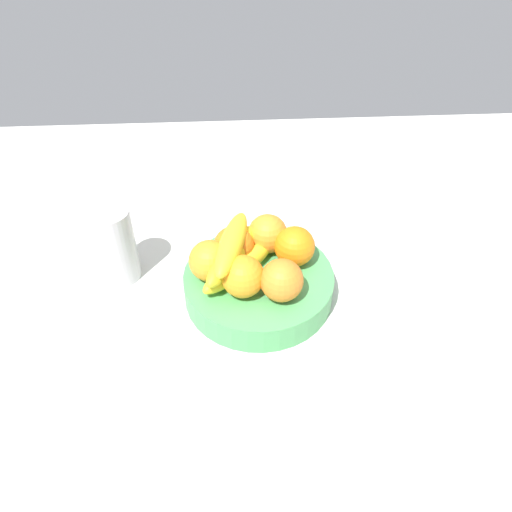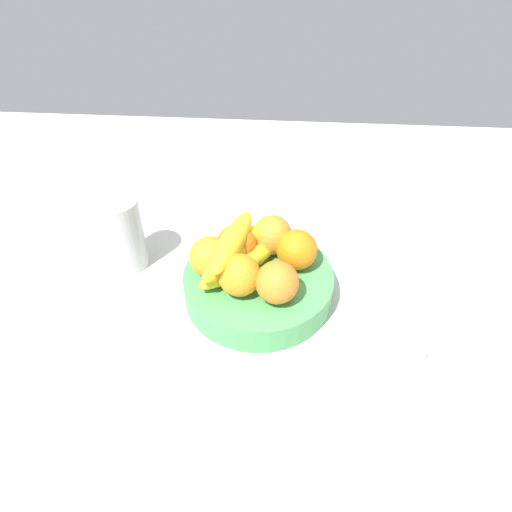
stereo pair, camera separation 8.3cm
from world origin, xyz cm
name	(u,v)px [view 1 (the left image)]	position (x,y,z in cm)	size (l,w,h in cm)	color
ground_plane	(259,300)	(0.00, 0.00, -1.50)	(180.00, 140.00, 3.00)	silver
fruit_bowl	(256,284)	(-0.45, 0.31, 2.60)	(26.59, 26.59, 5.20)	#4CA15A
orange_front_left	(295,246)	(6.53, 2.92, 8.81)	(7.22, 7.22, 7.22)	orange
orange_front_right	(268,234)	(2.04, 6.76, 8.81)	(7.22, 7.22, 7.22)	orange
orange_center	(234,246)	(-4.17, 3.58, 8.81)	(7.22, 7.22, 7.22)	orange
orange_back_left	(210,260)	(-8.37, 0.10, 8.81)	(7.22, 7.22, 7.22)	orange
orange_back_right	(243,276)	(-2.89, -4.22, 8.81)	(7.22, 7.22, 7.22)	orange
orange_top_stack	(282,280)	(3.42, -5.51, 8.81)	(7.22, 7.22, 7.22)	orange
banana_bunch	(234,255)	(-4.17, 0.68, 9.40)	(14.87, 17.60, 8.40)	yellow
thermos_tumbler	(115,245)	(-25.68, 6.90, 7.43)	(7.49, 7.49, 14.85)	silver
jar_lid	(407,331)	(24.45, -10.61, 0.68)	(7.87, 7.87, 1.35)	silver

